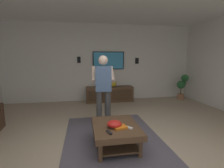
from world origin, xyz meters
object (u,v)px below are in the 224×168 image
(person_standing, at_px, (103,86))
(remote_grey, at_px, (116,127))
(bowl, at_px, (114,124))
(coffee_table, at_px, (116,131))
(remote_white, at_px, (129,127))
(remote_black, at_px, (109,132))
(wall_speaker_right, at_px, (79,60))
(media_console, at_px, (110,94))
(tv, at_px, (108,61))
(wall_speaker_left, at_px, (137,61))
(potted_plant_tall, at_px, (182,85))
(book, at_px, (120,127))
(vase_round, at_px, (113,84))

(person_standing, distance_m, remote_grey, 1.27)
(person_standing, height_order, bowl, person_standing)
(coffee_table, relative_size, remote_white, 6.67)
(remote_black, bearing_deg, wall_speaker_right, -9.14)
(media_console, bearing_deg, person_standing, -13.12)
(coffee_table, xyz_separation_m, media_console, (3.16, -0.40, -0.02))
(tv, relative_size, wall_speaker_right, 5.28)
(wall_speaker_left, relative_size, wall_speaker_right, 1.00)
(coffee_table, distance_m, wall_speaker_right, 3.69)
(person_standing, bearing_deg, remote_white, -163.33)
(media_console, xyz_separation_m, wall_speaker_right, (0.25, 1.07, 1.25))
(remote_white, relative_size, wall_speaker_right, 0.68)
(media_console, xyz_separation_m, wall_speaker_left, (0.25, -1.10, 1.20))
(potted_plant_tall, xyz_separation_m, remote_black, (-3.27, 3.36, -0.16))
(wall_speaker_left, bearing_deg, remote_white, 159.81)
(remote_white, xyz_separation_m, remote_grey, (0.06, 0.21, 0.00))
(remote_black, height_order, book, book)
(potted_plant_tall, bearing_deg, media_console, 86.25)
(bowl, distance_m, remote_grey, 0.06)
(tv, distance_m, potted_plant_tall, 2.97)
(coffee_table, relative_size, media_console, 0.59)
(coffee_table, xyz_separation_m, potted_plant_tall, (2.98, -3.19, 0.27))
(person_standing, distance_m, potted_plant_tall, 3.82)
(book, relative_size, wall_speaker_right, 1.00)
(person_standing, bearing_deg, bowl, -173.78)
(media_console, height_order, tv, tv)
(bowl, xyz_separation_m, remote_black, (-0.22, 0.13, -0.05))
(remote_black, relative_size, wall_speaker_left, 0.68)
(remote_white, distance_m, book, 0.15)
(coffee_table, height_order, tv, tv)
(bowl, distance_m, vase_round, 3.27)
(coffee_table, distance_m, remote_black, 0.36)
(bowl, height_order, remote_grey, bowl)
(remote_black, relative_size, wall_speaker_right, 0.68)
(wall_speaker_left, bearing_deg, wall_speaker_right, 90.00)
(book, bearing_deg, remote_white, -23.78)
(remote_grey, height_order, wall_speaker_right, wall_speaker_right)
(coffee_table, distance_m, book, 0.19)
(remote_black, distance_m, vase_round, 3.52)
(coffee_table, height_order, media_console, media_console)
(bowl, xyz_separation_m, wall_speaker_right, (3.49, 0.63, 1.06))
(potted_plant_tall, bearing_deg, tv, 81.36)
(vase_round, bearing_deg, bowl, 169.82)
(coffee_table, xyz_separation_m, remote_white, (-0.16, -0.19, 0.12))
(remote_white, height_order, book, book)
(potted_plant_tall, distance_m, vase_round, 2.66)
(person_standing, xyz_separation_m, potted_plant_tall, (1.92, -3.28, -0.36))
(potted_plant_tall, xyz_separation_m, wall_speaker_right, (0.44, 3.86, 0.95))
(book, bearing_deg, remote_black, -160.01)
(tv, bearing_deg, remote_grey, -6.89)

